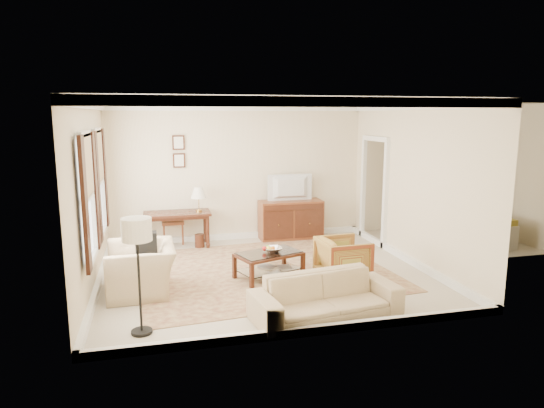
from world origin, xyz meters
name	(u,v)px	position (x,y,z in m)	size (l,w,h in m)	color
room_shell	(265,128)	(0.00, 0.00, 2.47)	(5.51, 5.01, 2.91)	beige
annex_bedroom	(455,225)	(4.49, 1.15, 0.34)	(3.00, 2.70, 2.90)	beige
window_front	(88,197)	(-2.70, -0.70, 1.55)	(0.12, 1.56, 1.80)	#CCB284
window_rear	(99,182)	(-2.70, 0.90, 1.55)	(0.12, 1.56, 1.80)	#CCB284
doorway	(374,192)	(2.71, 1.50, 1.08)	(0.10, 1.12, 2.25)	white
rug	(261,271)	(-0.04, 0.14, 0.01)	(4.24, 3.63, 0.01)	maroon
writing_desk	(177,218)	(-1.36, 2.07, 0.62)	(1.34, 0.67, 0.73)	#421E13
desk_chair	(173,219)	(-1.44, 2.42, 0.53)	(0.45, 0.45, 1.05)	brown
desk_lamp	(199,199)	(-0.91, 2.07, 0.98)	(0.32, 0.32, 0.50)	silver
framed_prints	(179,151)	(-1.26, 2.47, 1.94)	(0.25, 0.04, 0.68)	#421E13
sideboard	(291,220)	(1.09, 2.21, 0.42)	(1.37, 0.53, 0.85)	brown
tv	(291,179)	(1.09, 2.19, 1.31)	(0.94, 0.54, 0.12)	black
coffee_table	(269,258)	(0.01, -0.26, 0.34)	(1.20, 0.93, 0.45)	#421E13
fruit_bowl	(273,249)	(0.08, -0.25, 0.50)	(0.42, 0.42, 0.10)	silver
book_a	(263,268)	(-0.08, -0.24, 0.18)	(0.28, 0.04, 0.38)	brown
book_b	(279,268)	(0.17, -0.29, 0.17)	(0.28, 0.03, 0.38)	brown
striped_armchair	(343,257)	(1.18, -0.62, 0.39)	(0.75, 0.70, 0.77)	brown
club_armchair	(141,261)	(-2.03, -0.43, 0.50)	(1.15, 0.75, 1.00)	#CFB18B
backpack	(146,243)	(-1.94, -0.36, 0.75)	(0.32, 0.22, 0.40)	black
sofa	(326,290)	(0.37, -1.99, 0.39)	(1.99, 0.58, 0.78)	#CFB18B
floor_lamp	(137,238)	(-2.02, -1.90, 1.22)	(0.36, 0.36, 1.47)	black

